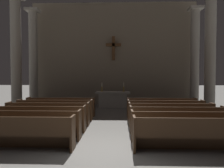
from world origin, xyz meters
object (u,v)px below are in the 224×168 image
object	(u,v)px
pew_left_row_3	(39,118)
pew_left_row_6	(61,107)
column_right_fourth	(195,59)
candlestick_right	(124,89)
pew_left_row_1	(13,133)
pew_right_row_4	(171,114)
candlestick_left	(102,89)
pew_left_row_2	(28,125)
column_right_third	(210,55)
column_left_fourth	(33,59)
pew_right_row_5	(165,110)
pew_right_row_2	(185,126)
altar	(113,99)
pew_left_row_5	(55,110)
pew_right_row_1	(196,134)
pew_right_row_3	(177,119)
pew_left_row_4	(48,114)
column_left_third	(16,56)
pew_right_row_6	(161,107)

from	to	relation	value
pew_left_row_3	pew_left_row_6	bearing A→B (deg)	90.00
pew_left_row_3	column_right_fourth	distance (m)	10.61
candlestick_right	pew_left_row_1	bearing A→B (deg)	-111.11
pew_left_row_1	pew_right_row_4	distance (m)	5.82
pew_left_row_1	candlestick_left	bearing A→B (deg)	77.77
pew_right_row_4	pew_left_row_2	bearing A→B (deg)	-158.01
column_right_third	column_left_fourth	bearing A→B (deg)	166.85
pew_left_row_1	column_right_third	size ratio (longest dim) A/B	0.52
column_right_fourth	candlestick_left	xyz separation A→B (m)	(-6.00, -0.44, -1.94)
pew_right_row_4	pew_right_row_5	bearing A→B (deg)	90.00
pew_right_row_4	pew_right_row_5	world-z (taller)	same
pew_left_row_3	pew_right_row_5	distance (m)	5.37
pew_right_row_2	candlestick_right	xyz separation A→B (m)	(-1.79, 7.26, 0.71)
pew_left_row_1	pew_left_row_2	xyz separation A→B (m)	(0.00, 1.01, 0.00)
pew_left_row_3	altar	distance (m)	6.73
pew_right_row_5	candlestick_left	world-z (taller)	candlestick_left
pew_left_row_1	altar	distance (m)	8.63
pew_left_row_5	pew_right_row_1	world-z (taller)	same
pew_right_row_5	altar	xyz separation A→B (m)	(-2.49, 4.24, 0.06)
pew_left_row_6	candlestick_left	world-z (taller)	candlestick_left
pew_right_row_3	pew_left_row_4	bearing A→B (deg)	168.59
pew_left_row_3	pew_right_row_3	world-z (taller)	same
pew_left_row_6	pew_right_row_5	distance (m)	5.08
column_left_third	pew_left_row_5	bearing A→B (deg)	-38.18
pew_right_row_2	altar	world-z (taller)	altar
pew_left_row_2	column_right_third	bearing A→B (deg)	33.86
pew_left_row_2	pew_left_row_6	size ratio (longest dim) A/B	1.00
pew_left_row_3	column_right_third	bearing A→B (deg)	28.45
pew_left_row_6	column_left_third	xyz separation A→B (m)	(-2.81, 1.20, 2.65)
column_right_fourth	pew_right_row_1	bearing A→B (deg)	-107.87
pew_left_row_2	column_right_fourth	xyz separation A→B (m)	(7.79, 7.70, 2.65)
pew_left_row_1	pew_right_row_5	xyz separation A→B (m)	(4.98, 4.02, 0.00)
pew_right_row_2	pew_right_row_4	distance (m)	2.01
pew_right_row_6	column_right_fourth	size ratio (longest dim) A/B	0.52
pew_left_row_2	pew_right_row_3	size ratio (longest dim) A/B	1.00
pew_left_row_1	candlestick_left	size ratio (longest dim) A/B	5.80
pew_left_row_6	column_right_fourth	size ratio (longest dim) A/B	0.52
pew_left_row_1	pew_right_row_3	bearing A→B (deg)	21.99
pew_left_row_2	column_left_third	distance (m)	6.50
pew_right_row_2	pew_right_row_3	world-z (taller)	same
pew_left_row_5	pew_right_row_5	distance (m)	4.98
altar	candlestick_right	xyz separation A→B (m)	(0.70, 0.00, 0.66)
pew_left_row_3	pew_right_row_2	bearing A→B (deg)	-11.41
pew_right_row_6	candlestick_left	size ratio (longest dim) A/B	5.80
pew_left_row_3	column_left_third	bearing A→B (deg)	123.64
pew_right_row_6	pew_right_row_2	bearing A→B (deg)	-90.00
column_right_third	candlestick_right	xyz separation A→B (m)	(-4.60, 2.03, -1.94)
pew_right_row_4	column_right_third	distance (m)	5.02
pew_left_row_5	column_right_fourth	xyz separation A→B (m)	(7.79, 4.68, 2.65)
pew_left_row_4	pew_left_row_6	world-z (taller)	same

